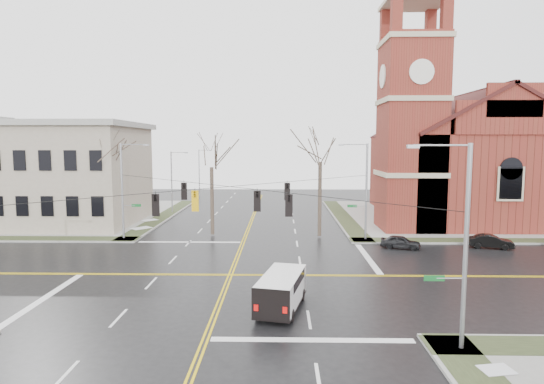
{
  "coord_description": "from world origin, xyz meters",
  "views": [
    {
      "loc": [
        3.54,
        -30.85,
        9.11
      ],
      "look_at": [
        2.78,
        6.0,
        5.19
      ],
      "focal_mm": 30.0,
      "sensor_mm": 36.0,
      "label": 1
    }
  ],
  "objects_px": {
    "parked_car_a": "(400,242)",
    "tree_nw_far": "(107,159)",
    "signal_pole_nw": "(124,188)",
    "tree_ne": "(320,157)",
    "signal_pole_ne": "(364,189)",
    "streetlight_north_b": "(200,171)",
    "signal_pole_se": "(462,241)",
    "streetlight_north_a": "(173,179)",
    "tree_nw_near": "(212,163)",
    "parked_car_b": "(491,241)",
    "cargo_van": "(282,288)",
    "church": "(456,149)"
  },
  "relations": [
    {
      "from": "church",
      "to": "cargo_van",
      "type": "distance_m",
      "value": 38.34
    },
    {
      "from": "streetlight_north_b",
      "to": "cargo_van",
      "type": "relative_size",
      "value": 1.48
    },
    {
      "from": "signal_pole_se",
      "to": "parked_car_a",
      "type": "relative_size",
      "value": 2.66
    },
    {
      "from": "signal_pole_ne",
      "to": "tree_ne",
      "type": "xyz_separation_m",
      "value": [
        -4.04,
        1.48,
        2.9
      ]
    },
    {
      "from": "streetlight_north_b",
      "to": "tree_nw_near",
      "type": "relative_size",
      "value": 0.8
    },
    {
      "from": "cargo_van",
      "to": "parked_car_b",
      "type": "xyz_separation_m",
      "value": [
        18.31,
        14.91,
        -0.54
      ]
    },
    {
      "from": "signal_pole_nw",
      "to": "tree_ne",
      "type": "height_order",
      "value": "tree_ne"
    },
    {
      "from": "signal_pole_nw",
      "to": "tree_nw_near",
      "type": "height_order",
      "value": "tree_nw_near"
    },
    {
      "from": "streetlight_north_b",
      "to": "tree_nw_far",
      "type": "distance_m",
      "value": 34.52
    },
    {
      "from": "parked_car_a",
      "to": "tree_nw_far",
      "type": "relative_size",
      "value": 0.32
    },
    {
      "from": "streetlight_north_b",
      "to": "cargo_van",
      "type": "distance_m",
      "value": 56.28
    },
    {
      "from": "signal_pole_se",
      "to": "cargo_van",
      "type": "height_order",
      "value": "signal_pole_se"
    },
    {
      "from": "cargo_van",
      "to": "parked_car_a",
      "type": "xyz_separation_m",
      "value": [
        10.37,
        14.67,
        -0.57
      ]
    },
    {
      "from": "signal_pole_ne",
      "to": "streetlight_north_a",
      "type": "bearing_deg",
      "value": 143.1
    },
    {
      "from": "signal_pole_se",
      "to": "streetlight_north_a",
      "type": "relative_size",
      "value": 1.12
    },
    {
      "from": "signal_pole_ne",
      "to": "signal_pole_nw",
      "type": "bearing_deg",
      "value": 180.0
    },
    {
      "from": "streetlight_north_a",
      "to": "tree_nw_far",
      "type": "bearing_deg",
      "value": -102.07
    },
    {
      "from": "cargo_van",
      "to": "tree_ne",
      "type": "height_order",
      "value": "tree_ne"
    },
    {
      "from": "cargo_van",
      "to": "parked_car_a",
      "type": "distance_m",
      "value": 17.98
    },
    {
      "from": "parked_car_a",
      "to": "tree_nw_far",
      "type": "distance_m",
      "value": 29.06
    },
    {
      "from": "streetlight_north_b",
      "to": "signal_pole_se",
      "type": "bearing_deg",
      "value": -69.73
    },
    {
      "from": "church",
      "to": "streetlight_north_b",
      "type": "xyz_separation_m",
      "value": [
        -35.42,
        23.22,
        -3.97
      ]
    },
    {
      "from": "church",
      "to": "tree_ne",
      "type": "distance_m",
      "value": 21.1
    },
    {
      "from": "parked_car_a",
      "to": "tree_nw_far",
      "type": "height_order",
      "value": "tree_nw_far"
    },
    {
      "from": "signal_pole_nw",
      "to": "tree_nw_far",
      "type": "distance_m",
      "value": 4.21
    },
    {
      "from": "signal_pole_nw",
      "to": "cargo_van",
      "type": "relative_size",
      "value": 1.67
    },
    {
      "from": "signal_pole_se",
      "to": "streetlight_north_a",
      "type": "bearing_deg",
      "value": 119.09
    },
    {
      "from": "tree_ne",
      "to": "tree_nw_far",
      "type": "bearing_deg",
      "value": 177.89
    },
    {
      "from": "signal_pole_nw",
      "to": "streetlight_north_b",
      "type": "height_order",
      "value": "signal_pole_nw"
    },
    {
      "from": "church",
      "to": "parked_car_a",
      "type": "distance_m",
      "value": 21.19
    },
    {
      "from": "church",
      "to": "signal_pole_nw",
      "type": "bearing_deg",
      "value": -159.79
    },
    {
      "from": "parked_car_b",
      "to": "tree_nw_far",
      "type": "relative_size",
      "value": 0.35
    },
    {
      "from": "signal_pole_nw",
      "to": "streetlight_north_a",
      "type": "distance_m",
      "value": 16.52
    },
    {
      "from": "signal_pole_ne",
      "to": "streetlight_north_b",
      "type": "relative_size",
      "value": 1.12
    },
    {
      "from": "signal_pole_ne",
      "to": "streetlight_north_a",
      "type": "relative_size",
      "value": 1.12
    },
    {
      "from": "cargo_van",
      "to": "parked_car_a",
      "type": "height_order",
      "value": "cargo_van"
    },
    {
      "from": "signal_pole_ne",
      "to": "streetlight_north_b",
      "type": "xyz_separation_m",
      "value": [
        -21.97,
        36.5,
        -0.48
      ]
    },
    {
      "from": "parked_car_b",
      "to": "tree_nw_near",
      "type": "xyz_separation_m",
      "value": [
        -25.21,
        4.96,
        6.66
      ]
    },
    {
      "from": "signal_pole_nw",
      "to": "tree_nw_near",
      "type": "distance_m",
      "value": 8.59
    },
    {
      "from": "cargo_van",
      "to": "tree_nw_near",
      "type": "bearing_deg",
      "value": 121.4
    },
    {
      "from": "tree_ne",
      "to": "signal_pole_nw",
      "type": "bearing_deg",
      "value": -175.45
    },
    {
      "from": "parked_car_a",
      "to": "church",
      "type": "bearing_deg",
      "value": -15.18
    },
    {
      "from": "tree_nw_near",
      "to": "cargo_van",
      "type": "bearing_deg",
      "value": -70.84
    },
    {
      "from": "parked_car_a",
      "to": "parked_car_b",
      "type": "xyz_separation_m",
      "value": [
        7.94,
        0.23,
        0.03
      ]
    },
    {
      "from": "tree_nw_near",
      "to": "signal_pole_ne",
      "type": "bearing_deg",
      "value": -7.88
    },
    {
      "from": "parked_car_a",
      "to": "tree_ne",
      "type": "relative_size",
      "value": 0.31
    },
    {
      "from": "signal_pole_ne",
      "to": "streetlight_north_b",
      "type": "height_order",
      "value": "signal_pole_ne"
    },
    {
      "from": "signal_pole_nw",
      "to": "tree_nw_far",
      "type": "height_order",
      "value": "tree_nw_far"
    },
    {
      "from": "signal_pole_nw",
      "to": "tree_nw_far",
      "type": "relative_size",
      "value": 0.86
    },
    {
      "from": "signal_pole_nw",
      "to": "tree_ne",
      "type": "xyz_separation_m",
      "value": [
        18.61,
        1.48,
        2.9
      ]
    }
  ]
}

